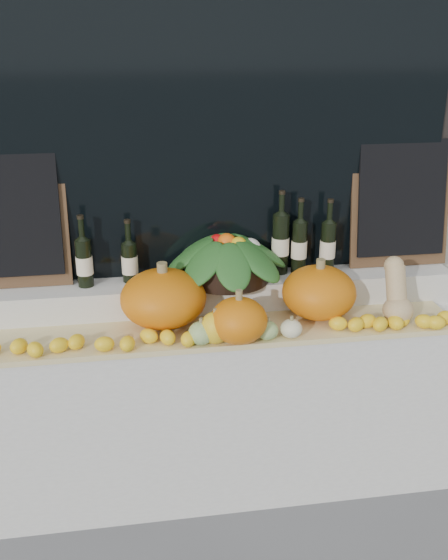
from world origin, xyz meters
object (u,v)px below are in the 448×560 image
at_px(pumpkin_left, 163,298).
at_px(pumpkin_right, 319,292).
at_px(wine_bottle_tall, 280,243).
at_px(produce_bowl, 227,257).
at_px(butternut_squash, 397,295).

height_order(pumpkin_left, pumpkin_right, pumpkin_left).
bearing_deg(wine_bottle_tall, pumpkin_right, -61.66).
xyz_separation_m(pumpkin_right, produce_bowl, (-0.40, 0.20, 0.13)).
xyz_separation_m(pumpkin_left, produce_bowl, (0.31, 0.17, 0.12)).
distance_m(pumpkin_left, produce_bowl, 0.37).
relative_size(pumpkin_right, wine_bottle_tall, 0.84).
bearing_deg(pumpkin_right, produce_bowl, 153.77).
height_order(pumpkin_left, wine_bottle_tall, wine_bottle_tall).
bearing_deg(produce_bowl, wine_bottle_tall, 9.17).
distance_m(pumpkin_left, wine_bottle_tall, 0.64).
relative_size(pumpkin_left, pumpkin_right, 1.13).
height_order(butternut_squash, wine_bottle_tall, wine_bottle_tall).
bearing_deg(pumpkin_left, pumpkin_right, -2.10).
bearing_deg(wine_bottle_tall, pumpkin_left, -159.88).
relative_size(pumpkin_right, butternut_squash, 1.18).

